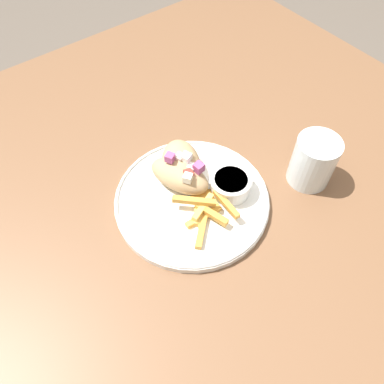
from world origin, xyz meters
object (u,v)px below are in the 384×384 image
Objects in this scene: pita_sandwich_far at (180,164)px; sauce_ramekin at (231,184)px; water_glass at (313,163)px; pita_sandwich_near at (180,176)px; plate at (192,199)px; fries_pile at (205,208)px.

sauce_ramekin is at bearing 55.21° from pita_sandwich_far.
water_glass is (0.15, 0.20, 0.00)m from pita_sandwich_far.
pita_sandwich_far is (-0.02, 0.02, 0.00)m from pita_sandwich_near.
plate is at bearing -113.14° from sauce_ramekin.
water_glass reaches higher than pita_sandwich_far.
pita_sandwich_far is at bearing 164.23° from plate.
sauce_ramekin is (0.07, 0.07, -0.01)m from pita_sandwich_near.
fries_pile is at bearing 15.81° from pita_sandwich_far.
pita_sandwich_near is at bearing 178.35° from fries_pile.
water_glass reaches higher than plate.
plate is at bearing 179.54° from fries_pile.
water_glass is (0.13, 0.22, 0.01)m from pita_sandwich_near.
water_glass is at bearing 76.12° from fries_pile.
sauce_ramekin is 0.78× the size of water_glass.
water_glass is (0.05, 0.22, 0.02)m from fries_pile.
water_glass is at bearing 78.48° from pita_sandwich_far.
pita_sandwich_far reaches higher than sauce_ramekin.
plate is 2.15× the size of fries_pile.
pita_sandwich_near is at bearing -136.07° from sauce_ramekin.
fries_pile is (0.10, -0.02, -0.02)m from pita_sandwich_far.
fries_pile is (0.08, -0.00, -0.02)m from pita_sandwich_near.
fries_pile is 0.23m from water_glass.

